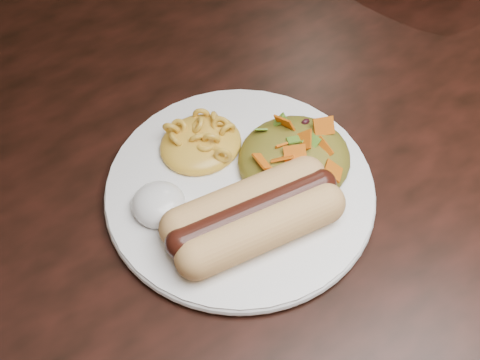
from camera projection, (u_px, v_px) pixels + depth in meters
floor at (256, 345)px, 1.33m from camera, size 4.00×4.00×0.00m
table at (267, 130)px, 0.80m from camera, size 1.60×0.90×0.75m
plate at (240, 190)px, 0.63m from camera, size 0.32×0.32×0.01m
hotdog at (253, 215)px, 0.58m from camera, size 0.14×0.08×0.04m
mac_and_cheese at (200, 136)px, 0.64m from camera, size 0.10×0.09×0.03m
sour_cream at (158, 200)px, 0.60m from camera, size 0.05×0.05×0.03m
taco_salad at (295, 152)px, 0.62m from camera, size 0.11×0.10×0.05m
fork at (267, 244)px, 0.60m from camera, size 0.06×0.12×0.00m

